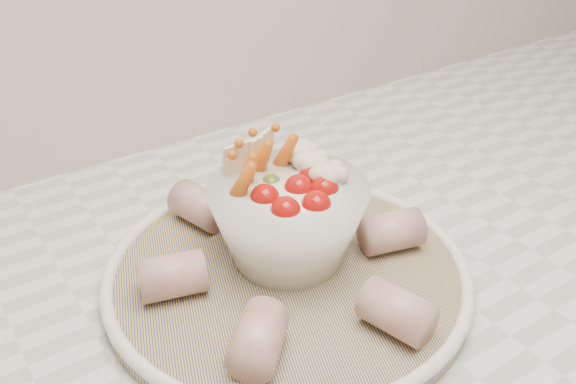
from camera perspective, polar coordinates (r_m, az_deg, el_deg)
serving_platter at (r=0.59m, az=-0.07°, el=-7.20°), size 0.42×0.42×0.02m
veggie_bowl at (r=0.58m, az=0.03°, el=-2.21°), size 0.14×0.14×0.11m
cured_meat_rolls at (r=0.57m, az=-0.07°, el=-5.41°), size 0.26×0.29×0.04m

